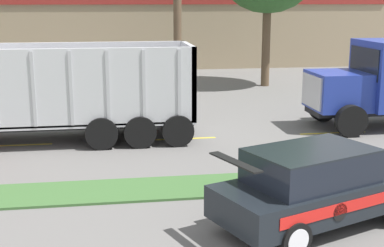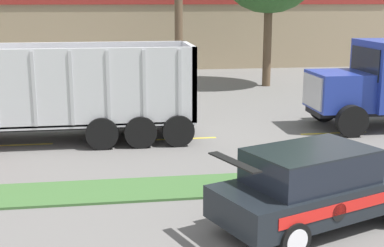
% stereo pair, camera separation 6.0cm
% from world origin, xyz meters
% --- Properties ---
extents(grass_verge, '(120.00, 1.62, 0.06)m').
position_xyz_m(grass_verge, '(0.00, 6.70, 0.03)').
color(grass_verge, '#3D6633').
rests_on(grass_verge, ground_plane).
extents(centre_line_3, '(2.40, 0.14, 0.01)m').
position_xyz_m(centre_line_3, '(-5.14, 11.51, 0.00)').
color(centre_line_3, yellow).
rests_on(centre_line_3, ground_plane).
extents(centre_line_4, '(2.40, 0.14, 0.01)m').
position_xyz_m(centre_line_4, '(0.26, 11.51, 0.00)').
color(centre_line_4, yellow).
rests_on(centre_line_4, ground_plane).
extents(centre_line_5, '(2.40, 0.14, 0.01)m').
position_xyz_m(centre_line_5, '(5.66, 11.51, 0.00)').
color(centre_line_5, yellow).
rests_on(centre_line_5, ground_plane).
extents(rally_car, '(4.81, 3.31, 1.70)m').
position_xyz_m(rally_car, '(2.08, 4.09, 0.86)').
color(rally_car, black).
rests_on(rally_car, ground_plane).
extents(store_building_backdrop, '(40.54, 12.10, 5.13)m').
position_xyz_m(store_building_backdrop, '(-2.37, 35.62, 2.57)').
color(store_building_backdrop, '#9E896B').
rests_on(store_building_backdrop, ground_plane).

